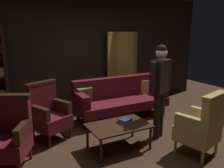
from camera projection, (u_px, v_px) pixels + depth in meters
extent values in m
plane|color=#331E11|center=(134.00, 149.00, 3.89)|extent=(10.00, 10.00, 0.00)
cube|color=black|center=(81.00, 53.00, 5.68)|extent=(7.20, 0.10, 2.80)
cube|color=#B29338|center=(112.00, 69.00, 5.99)|extent=(0.40, 0.28, 1.90)
cube|color=tan|center=(112.00, 33.00, 5.78)|extent=(0.41, 0.28, 0.06)
cube|color=#B29338|center=(125.00, 68.00, 6.24)|extent=(0.46, 0.13, 1.90)
cube|color=tan|center=(125.00, 33.00, 6.04)|extent=(0.46, 0.14, 0.06)
cube|color=#B29338|center=(137.00, 66.00, 6.49)|extent=(0.41, 0.26, 1.90)
cube|color=tan|center=(137.00, 33.00, 6.29)|extent=(0.41, 0.27, 0.06)
cube|color=black|center=(6.00, 76.00, 4.75)|extent=(0.06, 0.32, 2.05)
cylinder|color=black|center=(88.00, 125.00, 4.59)|extent=(0.07, 0.07, 0.22)
cylinder|color=black|center=(163.00, 110.00, 5.45)|extent=(0.07, 0.07, 0.22)
cylinder|color=black|center=(78.00, 115.00, 5.10)|extent=(0.07, 0.07, 0.22)
cylinder|color=black|center=(148.00, 103.00, 5.97)|extent=(0.07, 0.07, 0.22)
cube|color=#4C0F19|center=(122.00, 104.00, 5.23)|extent=(2.10, 0.76, 0.20)
cube|color=#4C0F19|center=(116.00, 87.00, 5.42)|extent=(2.10, 0.18, 0.46)
cube|color=#4C0F19|center=(81.00, 100.00, 4.73)|extent=(0.16, 0.68, 0.26)
cube|color=#4C0F19|center=(157.00, 89.00, 5.62)|extent=(0.16, 0.68, 0.26)
cube|color=#4C5123|center=(84.00, 96.00, 4.97)|extent=(0.36, 0.22, 0.35)
cube|color=tan|center=(147.00, 87.00, 5.72)|extent=(0.35, 0.17, 0.35)
cylinder|color=black|center=(101.00, 151.00, 3.42)|extent=(0.04, 0.04, 0.39)
cylinder|color=black|center=(150.00, 138.00, 3.83)|extent=(0.04, 0.04, 0.39)
cylinder|color=black|center=(87.00, 137.00, 3.89)|extent=(0.04, 0.04, 0.39)
cylinder|color=black|center=(133.00, 126.00, 4.30)|extent=(0.04, 0.04, 0.39)
cube|color=black|center=(119.00, 126.00, 3.81)|extent=(1.00, 0.64, 0.03)
cylinder|color=tan|center=(190.00, 137.00, 4.05)|extent=(0.04, 0.04, 0.22)
cylinder|color=tan|center=(175.00, 146.00, 3.75)|extent=(0.04, 0.04, 0.22)
cylinder|color=tan|center=(216.00, 147.00, 3.72)|extent=(0.04, 0.04, 0.22)
cylinder|color=tan|center=(203.00, 157.00, 3.42)|extent=(0.04, 0.04, 0.22)
cube|color=tan|center=(197.00, 133.00, 3.68)|extent=(0.69, 0.69, 0.24)
cube|color=tan|center=(214.00, 114.00, 3.43)|extent=(0.57, 0.26, 0.54)
cube|color=tan|center=(216.00, 95.00, 3.36)|extent=(0.61, 0.28, 0.04)
cube|color=tan|center=(205.00, 116.00, 3.79)|extent=(0.22, 0.51, 0.22)
cube|color=tan|center=(190.00, 124.00, 3.47)|extent=(0.22, 0.51, 0.22)
cylinder|color=black|center=(0.00, 153.00, 3.54)|extent=(0.04, 0.04, 0.22)
cylinder|color=black|center=(30.00, 153.00, 3.55)|extent=(0.04, 0.04, 0.22)
cube|color=#4C0F19|center=(7.00, 146.00, 3.27)|extent=(0.75, 0.75, 0.24)
cube|color=#4C0F19|center=(11.00, 115.00, 3.40)|extent=(0.55, 0.36, 0.54)
cube|color=black|center=(9.00, 96.00, 3.34)|extent=(0.59, 0.38, 0.04)
cube|color=black|center=(23.00, 131.00, 3.22)|extent=(0.30, 0.49, 0.22)
cylinder|color=black|center=(50.00, 142.00, 3.89)|extent=(0.04, 0.04, 0.22)
cylinder|color=black|center=(70.00, 132.00, 4.25)|extent=(0.04, 0.04, 0.22)
cylinder|color=black|center=(34.00, 134.00, 4.17)|extent=(0.04, 0.04, 0.22)
cylinder|color=black|center=(54.00, 126.00, 4.52)|extent=(0.04, 0.04, 0.22)
cube|color=#4C0F19|center=(51.00, 122.00, 4.16)|extent=(0.74, 0.74, 0.24)
cube|color=#4C0F19|center=(42.00, 98.00, 4.20)|extent=(0.56, 0.34, 0.54)
cube|color=black|center=(41.00, 83.00, 4.14)|extent=(0.60, 0.37, 0.04)
cube|color=black|center=(39.00, 113.00, 3.92)|extent=(0.29, 0.49, 0.22)
cube|color=black|center=(61.00, 106.00, 4.29)|extent=(0.29, 0.49, 0.22)
cylinder|color=black|center=(160.00, 114.00, 4.28)|extent=(0.12, 0.12, 0.86)
cylinder|color=black|center=(157.00, 116.00, 4.17)|extent=(0.12, 0.12, 0.86)
cube|color=maroon|center=(160.00, 90.00, 4.12)|extent=(0.36, 0.27, 0.09)
cube|color=black|center=(160.00, 76.00, 4.06)|extent=(0.45, 0.35, 0.58)
cube|color=white|center=(155.00, 74.00, 4.12)|extent=(0.13, 0.07, 0.41)
cube|color=maroon|center=(155.00, 61.00, 4.08)|extent=(0.09, 0.05, 0.04)
cylinder|color=black|center=(167.00, 74.00, 4.25)|extent=(0.09, 0.09, 0.54)
cylinder|color=black|center=(153.00, 78.00, 3.87)|extent=(0.09, 0.09, 0.54)
sphere|color=tan|center=(162.00, 53.00, 3.97)|extent=(0.20, 0.20, 0.20)
sphere|color=black|center=(162.00, 50.00, 3.96)|extent=(0.18, 0.18, 0.18)
cube|color=#9E7A47|center=(125.00, 122.00, 3.90)|extent=(0.23, 0.21, 0.03)
cube|color=navy|center=(125.00, 120.00, 3.89)|extent=(0.23, 0.21, 0.03)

